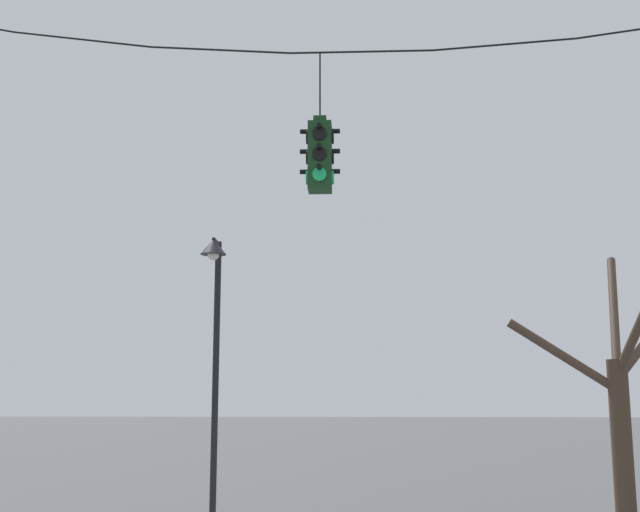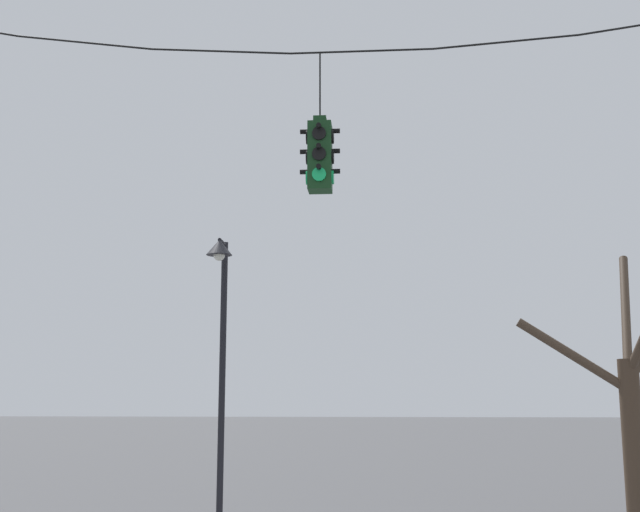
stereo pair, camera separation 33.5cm
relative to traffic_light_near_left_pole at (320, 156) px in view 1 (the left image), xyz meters
The scene contains 4 objects.
span_wire 1.98m from the traffic_light_near_left_pole, ahead, with size 14.72×0.03×0.88m.
traffic_light_near_left_pole is the anchor object (origin of this frame).
street_lamp 4.50m from the traffic_light_near_left_pole, 121.25° to the left, with size 0.48×0.83×5.38m.
bare_tree 8.73m from the traffic_light_near_left_pole, 43.89° to the left, with size 3.51×3.42×5.62m.
Camera 1 is at (-0.10, -11.34, 2.43)m, focal length 45.00 mm.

